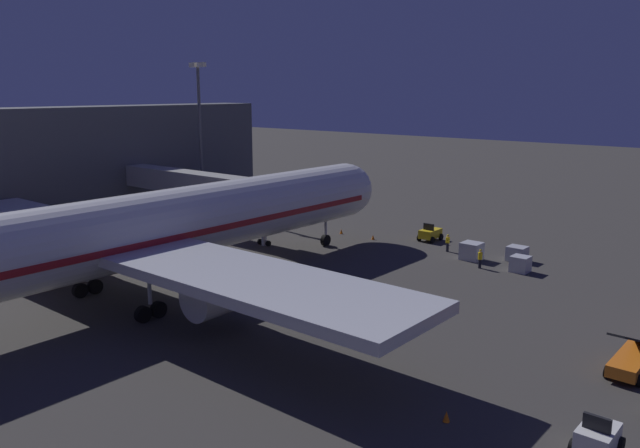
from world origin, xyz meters
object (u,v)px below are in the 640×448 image
Objects in this scene: belt_loader at (632,358)px; traffic_cone_nose_starboard at (341,231)px; airliner_at_gate at (114,237)px; ground_crew_marshaller_fwd at (480,258)px; pushback_tug at (598,437)px; traffic_cone_nose_port at (373,237)px; traffic_cone_wingtip_svc_side at (446,416)px; baggage_container_far_row at (517,254)px; jet_bridge at (210,186)px; apron_floodlight_mast at (200,127)px; ground_crew_under_port_wing at (448,242)px; baggage_container_spare at (472,251)px; baggage_container_near_belt at (520,264)px; baggage_tug_lead at (430,234)px.

belt_loader is 38.92m from traffic_cone_nose_starboard.
ground_crew_marshaller_fwd is at bearing -120.77° from airliner_at_gate.
pushback_tug reaches higher than traffic_cone_nose_port.
pushback_tug is at bearing -163.65° from traffic_cone_wingtip_svc_side.
airliner_at_gate reaches higher than traffic_cone_nose_starboard.
baggage_container_far_row is at bearing -119.20° from airliner_at_gate.
airliner_at_gate is 35.29× the size of ground_crew_marshaller_fwd.
traffic_cone_nose_port is at bearing -148.87° from jet_bridge.
apron_floodlight_mast is at bearing 1.75° from traffic_cone_nose_starboard.
belt_loader is at bearing 153.70° from traffic_cone_nose_starboard.
airliner_at_gate reaches higher than ground_crew_under_port_wing.
jet_bridge is at bearing -20.65° from pushback_tug.
baggage_container_far_row is 3.14× the size of traffic_cone_nose_starboard.
pushback_tug is 1.28× the size of ground_crew_under_port_wing.
traffic_cone_nose_port is (12.03, -0.66, -0.56)m from baggage_container_spare.
baggage_container_far_row is at bearing -63.01° from baggage_container_near_belt.
airliner_at_gate is 2.46× the size of jet_bridge.
pushback_tug is at bearing 118.77° from baggage_container_far_row.
airliner_at_gate is 35.25× the size of ground_crew_under_port_wing.
pushback_tug is 1.32× the size of baggage_container_far_row.
airliner_at_gate is 32.90m from ground_crew_under_port_wing.
ground_crew_under_port_wing is (-3.75, 3.01, 0.20)m from baggage_tug_lead.
traffic_cone_nose_starboard is at bearing 4.95° from baggage_container_far_row.
baggage_container_spare is at bearing -179.92° from apron_floodlight_mast.
baggage_container_near_belt is 0.88× the size of ground_crew_marshaller_fwd.
traffic_cone_nose_starboard is at bearing -37.22° from pushback_tug.
jet_bridge is 1.31× the size of apron_floodlight_mast.
traffic_cone_wingtip_svc_side is (-29.39, 29.21, 0.00)m from traffic_cone_nose_starboard.
apron_floodlight_mast reaches higher than ground_crew_marshaller_fwd.
apron_floodlight_mast is 10.96× the size of ground_crew_marshaller_fwd.
belt_loader reaches higher than traffic_cone_wingtip_svc_side.
apron_floodlight_mast is 8.57× the size of pushback_tug.
apron_floodlight_mast reaches higher than baggage_tug_lead.
belt_loader is 5.53× the size of baggage_container_near_belt.
ground_crew_under_port_wing is (22.75, -27.87, 0.20)m from pushback_tug.
airliner_at_gate reaches higher than baggage_container_near_belt.
baggage_container_far_row is 6.92m from ground_crew_under_port_wing.
ground_crew_under_port_wing is (5.22, -3.48, 0.00)m from ground_crew_marshaller_fwd.
jet_bridge is at bearing 17.65° from baggage_container_spare.
pushback_tug is 30.03m from ground_crew_marshaller_fwd.
traffic_cone_nose_starboard is 41.43m from traffic_cone_wingtip_svc_side.
baggage_container_spare is 12.07m from traffic_cone_nose_port.
apron_floodlight_mast reaches higher than traffic_cone_nose_port.
ground_crew_under_port_wing is at bearing -33.73° from ground_crew_marshaller_fwd.
ground_crew_marshaller_fwd is 14.31m from traffic_cone_nose_port.
ground_crew_marshaller_fwd is 28.51m from traffic_cone_wingtip_svc_side.
pushback_tug is at bearing 95.92° from belt_loader.
baggage_container_near_belt is at bearing 174.59° from traffic_cone_nose_port.
traffic_cone_wingtip_svc_side is (6.54, 1.92, -0.50)m from pushback_tug.
baggage_tug_lead is 11.07m from ground_crew_marshaller_fwd.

